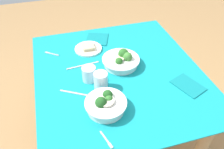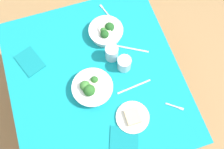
# 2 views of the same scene
# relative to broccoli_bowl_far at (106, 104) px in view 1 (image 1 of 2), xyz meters

# --- Properties ---
(ground_plane) EXTENTS (6.00, 6.00, 0.00)m
(ground_plane) POSITION_rel_broccoli_bowl_far_xyz_m (0.27, -0.15, -0.74)
(ground_plane) COLOR #9E7547
(dining_table) EXTENTS (1.12, 1.01, 0.70)m
(dining_table) POSITION_rel_broccoli_bowl_far_xyz_m (0.27, -0.15, -0.15)
(dining_table) COLOR teal
(dining_table) RESTS_ON ground_plane
(broccoli_bowl_far) EXTENTS (0.22, 0.22, 0.09)m
(broccoli_bowl_far) POSITION_rel_broccoli_bowl_far_xyz_m (0.00, 0.00, 0.00)
(broccoli_bowl_far) COLOR white
(broccoli_bowl_far) RESTS_ON dining_table
(broccoli_bowl_near) EXTENTS (0.24, 0.24, 0.10)m
(broccoli_bowl_near) POSITION_rel_broccoli_bowl_far_xyz_m (0.33, -0.19, -0.00)
(broccoli_bowl_near) COLOR white
(broccoli_bowl_near) RESTS_ON dining_table
(bread_side_plate) EXTENTS (0.19, 0.19, 0.03)m
(bread_side_plate) POSITION_rel_broccoli_bowl_far_xyz_m (0.56, -0.02, -0.02)
(bread_side_plate) COLOR silver
(bread_side_plate) RESTS_ON dining_table
(water_glass_center) EXTENTS (0.08, 0.08, 0.09)m
(water_glass_center) POSITION_rel_broccoli_bowl_far_xyz_m (0.25, 0.03, 0.01)
(water_glass_center) COLOR silver
(water_glass_center) RESTS_ON dining_table
(water_glass_side) EXTENTS (0.08, 0.08, 0.10)m
(water_glass_side) POSITION_rel_broccoli_bowl_far_xyz_m (0.16, -0.02, 0.02)
(water_glass_side) COLOR silver
(water_glass_side) RESTS_ON dining_table
(fork_by_far_bowl) EXTENTS (0.10, 0.04, 0.00)m
(fork_by_far_bowl) POSITION_rel_broccoli_bowl_far_xyz_m (-0.18, 0.04, -0.03)
(fork_by_far_bowl) COLOR #B7B7BC
(fork_by_far_bowl) RESTS_ON dining_table
(fork_by_near_bowl) EXTENTS (0.07, 0.09, 0.00)m
(fork_by_near_bowl) POSITION_rel_broccoli_bowl_far_xyz_m (0.58, 0.23, -0.03)
(fork_by_near_bowl) COLOR #B7B7BC
(fork_by_near_bowl) RESTS_ON dining_table
(table_knife_left) EXTENTS (0.03, 0.21, 0.00)m
(table_knife_left) POSITION_rel_broccoli_bowl_far_xyz_m (0.39, 0.05, -0.03)
(table_knife_left) COLOR #B7B7BC
(table_knife_left) RESTS_ON dining_table
(table_knife_right) EXTENTS (0.12, 0.19, 0.00)m
(table_knife_right) POSITION_rel_broccoli_bowl_far_xyz_m (0.15, 0.12, -0.03)
(table_knife_right) COLOR #B7B7BC
(table_knife_right) RESTS_ON dining_table
(napkin_folded_upper) EXTENTS (0.21, 0.20, 0.01)m
(napkin_folded_upper) POSITION_rel_broccoli_bowl_far_xyz_m (0.67, -0.11, -0.03)
(napkin_folded_upper) COLOR #0F777D
(napkin_folded_upper) RESTS_ON dining_table
(napkin_folded_lower) EXTENTS (0.21, 0.18, 0.01)m
(napkin_folded_lower) POSITION_rel_broccoli_bowl_far_xyz_m (0.04, -0.50, -0.03)
(napkin_folded_lower) COLOR #0F777D
(napkin_folded_lower) RESTS_ON dining_table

